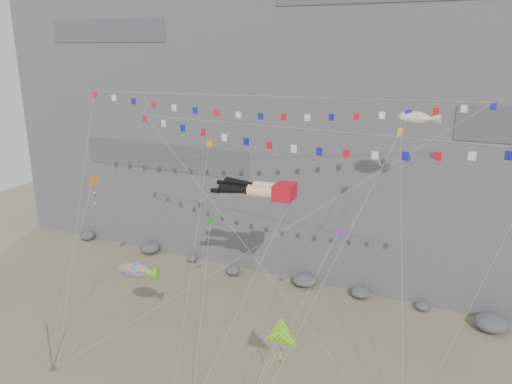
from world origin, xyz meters
TOP-DOWN VIEW (x-y plane):
  - ground at (0.00, 0.00)m, footprint 120.00×120.00m
  - cliff at (0.00, 32.00)m, footprint 80.00×28.00m
  - talus_boulders at (0.00, 17.00)m, footprint 60.00×3.00m
  - anchor_pole_left at (-12.96, -4.97)m, footprint 0.12×0.12m
  - legs_kite at (-0.03, 6.14)m, footprint 6.93×16.44m
  - flag_banner_upper at (-0.55, 9.23)m, footprint 32.73×16.74m
  - flag_banner_lower at (4.47, 3.74)m, footprint 28.89×6.13m
  - harlequin_kite at (-13.33, 1.66)m, footprint 1.64×7.21m
  - fish_windsock at (-7.94, -0.36)m, footprint 7.11×4.07m
  - delta_kite at (5.02, -1.84)m, footprint 3.07×6.20m
  - blimp_windsock at (10.43, 11.22)m, footprint 4.91×13.89m
  - small_kite_a at (-4.88, 6.19)m, footprint 4.32×13.12m
  - small_kite_b at (6.96, 3.42)m, footprint 4.30×10.42m
  - small_kite_c at (-2.94, 2.87)m, footprint 4.36×10.30m
  - small_kite_d at (9.70, 8.95)m, footprint 6.47×16.52m

SIDE VIEW (x-z plane):
  - ground at x=0.00m, z-range 0.00..0.00m
  - talus_boulders at x=0.00m, z-range 0.00..1.20m
  - anchor_pole_left at x=-12.96m, z-range 0.00..4.10m
  - delta_kite at x=5.02m, z-range 1.80..10.46m
  - fish_windsock at x=-7.94m, z-range 2.84..12.42m
  - small_kite_c at x=-2.94m, z-range 3.41..18.75m
  - small_kite_b at x=6.96m, z-range 3.66..19.40m
  - legs_kite at x=-0.03m, z-range 3.25..23.61m
  - harlequin_kite at x=-13.33m, z-range 6.09..21.19m
  - small_kite_a at x=-4.88m, z-range 5.62..26.76m
  - small_kite_d at x=9.70m, z-range 5.51..30.33m
  - flag_banner_lower at x=4.47m, z-range 8.09..29.71m
  - blimp_windsock at x=10.43m, z-range 7.37..30.74m
  - flag_banner_upper at x=-0.55m, z-range 6.66..34.20m
  - cliff at x=0.00m, z-range 0.00..50.00m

